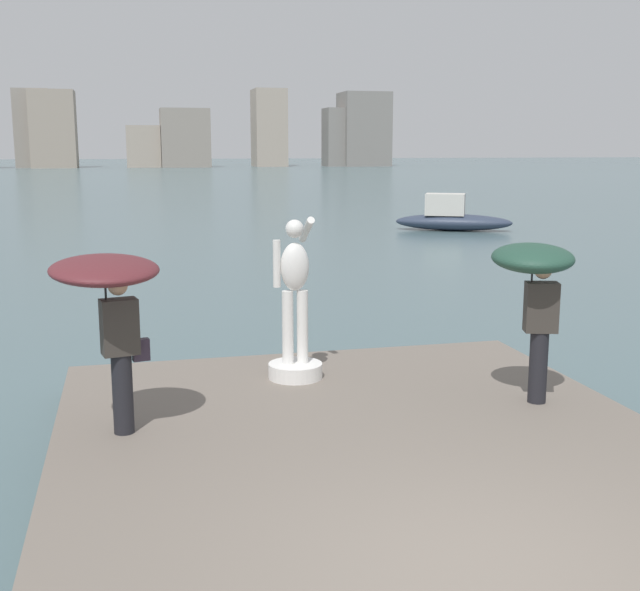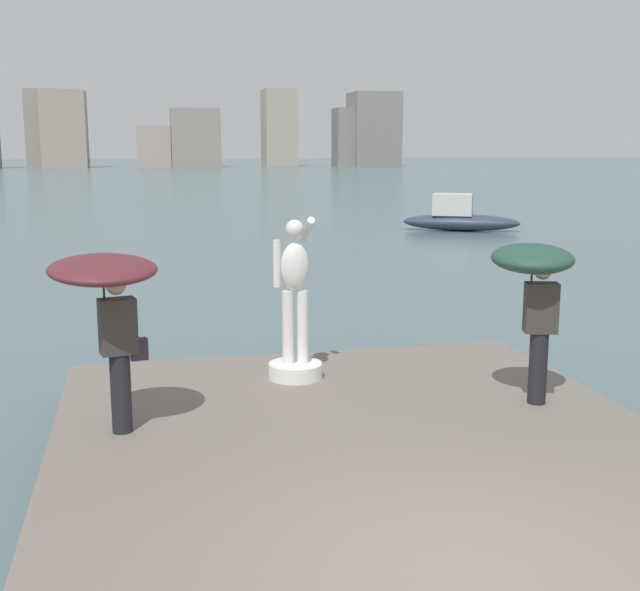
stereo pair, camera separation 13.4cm
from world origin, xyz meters
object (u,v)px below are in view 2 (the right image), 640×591
at_px(statue_white_figure, 295,321).
at_px(onlooker_left, 107,291).
at_px(onlooker_right, 535,277).
at_px(boat_mid, 459,218).

distance_m(statue_white_figure, onlooker_left, 2.94).
height_order(onlooker_right, boat_mid, onlooker_right).
xyz_separation_m(statue_white_figure, onlooker_right, (2.57, -1.66, 0.76)).
height_order(onlooker_left, onlooker_right, onlooker_left).
xyz_separation_m(statue_white_figure, boat_mid, (11.12, 21.04, -0.65)).
height_order(onlooker_left, boat_mid, onlooker_left).
bearing_deg(onlooker_left, boat_mid, 59.29).
bearing_deg(boat_mid, onlooker_right, -110.65).
distance_m(onlooker_left, onlooker_right, 4.90).
bearing_deg(boat_mid, statue_white_figure, -117.86).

